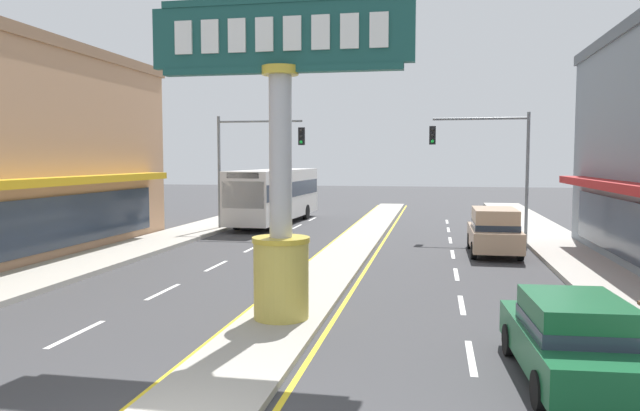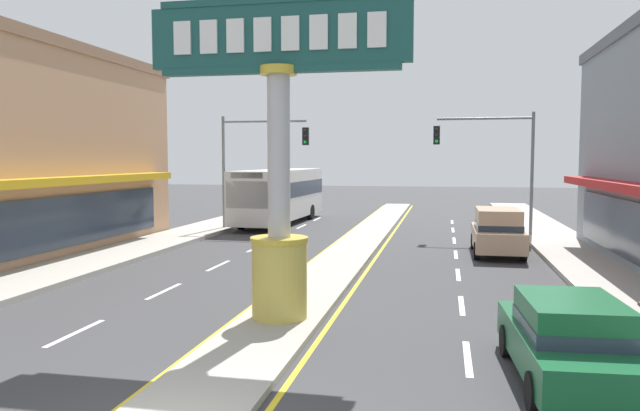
{
  "view_description": "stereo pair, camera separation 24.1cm",
  "coord_description": "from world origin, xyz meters",
  "px_view_note": "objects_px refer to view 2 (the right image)",
  "views": [
    {
      "loc": [
        3.56,
        -7.23,
        3.91
      ],
      "look_at": [
        0.37,
        9.46,
        2.6
      ],
      "focal_mm": 34.05,
      "sensor_mm": 36.0,
      "label": 1
    },
    {
      "loc": [
        3.79,
        -7.19,
        3.91
      ],
      "look_at": [
        0.37,
        9.46,
        2.6
      ],
      "focal_mm": 34.05,
      "sensor_mm": 36.0,
      "label": 2
    }
  ],
  "objects_px": {
    "traffic_light_left_side": "(254,153)",
    "suv_near_right_lane": "(498,231)",
    "district_sign": "(279,165)",
    "bus_far_right_lane": "(280,193)",
    "sedan_near_left_lane": "(569,340)",
    "traffic_light_right_side": "(495,152)"
  },
  "relations": [
    {
      "from": "district_sign",
      "to": "bus_far_right_lane",
      "type": "distance_m",
      "value": 22.52
    },
    {
      "from": "district_sign",
      "to": "traffic_light_right_side",
      "type": "xyz_separation_m",
      "value": [
        6.23,
        17.49,
        0.49
      ]
    },
    {
      "from": "district_sign",
      "to": "bus_far_right_lane",
      "type": "height_order",
      "value": "district_sign"
    },
    {
      "from": "suv_near_right_lane",
      "to": "bus_far_right_lane",
      "type": "relative_size",
      "value": 0.41
    },
    {
      "from": "traffic_light_left_side",
      "to": "suv_near_right_lane",
      "type": "relative_size",
      "value": 1.35
    },
    {
      "from": "district_sign",
      "to": "traffic_light_right_side",
      "type": "height_order",
      "value": "district_sign"
    },
    {
      "from": "traffic_light_left_side",
      "to": "traffic_light_right_side",
      "type": "xyz_separation_m",
      "value": [
        12.45,
        -0.04,
        0.0
      ]
    },
    {
      "from": "bus_far_right_lane",
      "to": "traffic_light_left_side",
      "type": "bearing_deg",
      "value": -93.96
    },
    {
      "from": "traffic_light_left_side",
      "to": "suv_near_right_lane",
      "type": "bearing_deg",
      "value": -25.22
    },
    {
      "from": "sedan_near_left_lane",
      "to": "bus_far_right_lane",
      "type": "bearing_deg",
      "value": 115.99
    },
    {
      "from": "district_sign",
      "to": "suv_near_right_lane",
      "type": "distance_m",
      "value": 13.5
    },
    {
      "from": "traffic_light_right_side",
      "to": "bus_far_right_lane",
      "type": "height_order",
      "value": "traffic_light_right_side"
    },
    {
      "from": "district_sign",
      "to": "sedan_near_left_lane",
      "type": "xyz_separation_m",
      "value": [
        5.94,
        -2.74,
        -2.97
      ]
    },
    {
      "from": "traffic_light_left_side",
      "to": "bus_far_right_lane",
      "type": "height_order",
      "value": "traffic_light_left_side"
    },
    {
      "from": "district_sign",
      "to": "sedan_near_left_lane",
      "type": "height_order",
      "value": "district_sign"
    },
    {
      "from": "traffic_light_left_side",
      "to": "suv_near_right_lane",
      "type": "distance_m",
      "value": 13.84
    },
    {
      "from": "district_sign",
      "to": "traffic_light_left_side",
      "type": "xyz_separation_m",
      "value": [
        -6.23,
        17.54,
        0.49
      ]
    },
    {
      "from": "suv_near_right_lane",
      "to": "district_sign",
      "type": "bearing_deg",
      "value": -116.71
    },
    {
      "from": "traffic_light_right_side",
      "to": "sedan_near_left_lane",
      "type": "xyz_separation_m",
      "value": [
        -0.28,
        -20.23,
        -3.46
      ]
    },
    {
      "from": "suv_near_right_lane",
      "to": "sedan_near_left_lane",
      "type": "xyz_separation_m",
      "value": [
        0.0,
        -14.54,
        -0.2
      ]
    },
    {
      "from": "district_sign",
      "to": "traffic_light_right_side",
      "type": "distance_m",
      "value": 18.58
    },
    {
      "from": "district_sign",
      "to": "traffic_light_right_side",
      "type": "bearing_deg",
      "value": 70.41
    }
  ]
}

